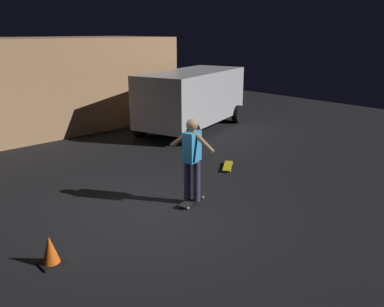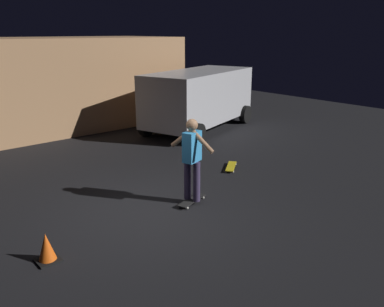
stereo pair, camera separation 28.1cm
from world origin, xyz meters
name	(u,v)px [view 1 (the left image)]	position (x,y,z in m)	size (l,w,h in m)	color
ground_plane	(148,212)	(0.00, 0.00, 0.00)	(28.00, 28.00, 0.00)	black
low_building	(23,85)	(0.92, 8.22, 1.56)	(10.30, 4.09, 3.12)	#AD7F56
parked_van	(192,96)	(5.26, 4.42, 1.16)	(4.96, 3.36, 2.03)	#B2B2B7
skateboard_ridden	(192,200)	(0.92, -0.24, 0.06)	(0.80, 0.41, 0.07)	black
skateboard_spare	(228,166)	(3.04, 0.70, 0.06)	(0.74, 0.63, 0.07)	gold
skater	(192,154)	(0.92, -0.24, 1.04)	(0.43, 0.97, 1.67)	#382D4C
traffic_cone	(50,251)	(-2.12, -0.43, 0.21)	(0.34, 0.34, 0.46)	black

